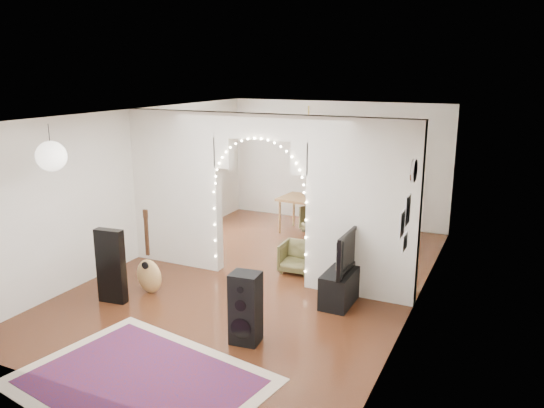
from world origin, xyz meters
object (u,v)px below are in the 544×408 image
at_px(media_console, 342,285).
at_px(dining_table, 309,202).
at_px(acoustic_guitar, 148,263).
at_px(bookcase, 344,192).
at_px(dining_chair_right, 319,219).
at_px(floor_speaker, 245,308).
at_px(dining_chair_left, 298,257).

bearing_deg(media_console, dining_table, 120.42).
bearing_deg(acoustic_guitar, media_console, 16.59).
bearing_deg(acoustic_guitar, dining_table, 71.67).
xyz_separation_m(media_console, bookcase, (-1.20, 3.82, 0.51)).
distance_m(bookcase, dining_chair_right, 0.90).
height_order(acoustic_guitar, bookcase, bookcase).
distance_m(acoustic_guitar, bookcase, 5.08).
xyz_separation_m(bookcase, dining_table, (-0.50, -0.86, -0.08)).
bearing_deg(dining_chair_right, bookcase, 83.07).
distance_m(floor_speaker, dining_chair_right, 4.92).
bearing_deg(dining_chair_right, dining_table, -116.56).
bearing_deg(dining_chair_right, floor_speaker, -61.72).
bearing_deg(floor_speaker, dining_table, 96.28).
xyz_separation_m(acoustic_guitar, bookcase, (1.57, 4.82, 0.27)).
bearing_deg(acoustic_guitar, dining_chair_left, 43.14).
distance_m(acoustic_guitar, dining_table, 4.11).
distance_m(media_console, dining_table, 3.45).
xyz_separation_m(acoustic_guitar, dining_chair_right, (1.24, 4.13, -0.21)).
height_order(bookcase, dining_chair_right, bookcase).
relative_size(media_console, dining_chair_left, 1.77).
relative_size(media_console, dining_chair_right, 1.60).
distance_m(media_console, dining_chair_right, 3.49).
bearing_deg(media_console, acoustic_guitar, -159.68).
relative_size(floor_speaker, dining_chair_left, 1.64).
relative_size(bookcase, dining_table, 1.21).
bearing_deg(bookcase, media_console, -61.55).
bearing_deg(bookcase, dining_chair_right, -104.58).
distance_m(bookcase, dining_chair_left, 3.06).
xyz_separation_m(bookcase, dining_chair_left, (0.15, -3.02, -0.51)).
distance_m(dining_table, dining_chair_right, 0.46).
distance_m(media_console, dining_chair_left, 1.33).
distance_m(floor_speaker, bookcase, 5.57).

